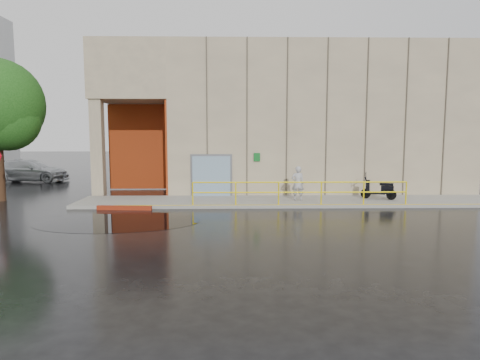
% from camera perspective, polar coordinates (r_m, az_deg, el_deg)
% --- Properties ---
extents(ground, '(120.00, 120.00, 0.00)m').
position_cam_1_polar(ground, '(15.95, -5.49, -5.76)').
color(ground, black).
rests_on(ground, ground).
extents(sidewalk, '(20.00, 3.00, 0.15)m').
position_cam_1_polar(sidewalk, '(20.51, 6.68, -2.84)').
color(sidewalk, gray).
rests_on(sidewalk, ground).
extents(building, '(20.00, 10.17, 8.00)m').
position_cam_1_polar(building, '(26.83, 7.23, 8.17)').
color(building, gray).
rests_on(building, ground).
extents(guardrail, '(9.56, 0.06, 1.03)m').
position_cam_1_polar(guardrail, '(19.14, 8.00, -1.69)').
color(guardrail, yellow).
rests_on(guardrail, sidewalk).
extents(person, '(0.63, 0.45, 1.62)m').
position_cam_1_polar(person, '(20.26, 7.71, -0.44)').
color(person, '#ABABAF').
rests_on(person, sidewalk).
extents(scooter, '(1.69, 1.12, 1.28)m').
position_cam_1_polar(scooter, '(21.52, 18.07, -0.51)').
color(scooter, black).
rests_on(scooter, sidewalk).
extents(red_curb, '(2.41, 0.38, 0.18)m').
position_cam_1_polar(red_curb, '(19.21, -15.17, -3.60)').
color(red_curb, maroon).
rests_on(red_curb, ground).
extents(puddle, '(6.37, 4.13, 0.01)m').
position_cam_1_polar(puddle, '(16.76, -15.97, -5.38)').
color(puddle, black).
rests_on(puddle, ground).
extents(car_c, '(5.26, 2.37, 1.49)m').
position_cam_1_polar(car_c, '(32.44, -26.23, 1.13)').
color(car_c, silver).
rests_on(car_c, ground).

